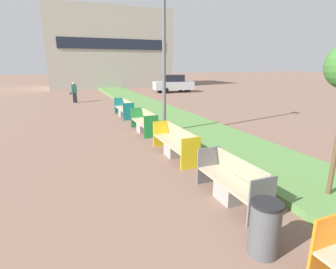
% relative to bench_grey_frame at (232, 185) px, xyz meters
% --- Properties ---
extents(planter_grass_strip, '(2.80, 120.00, 0.18)m').
position_rel_bench_grey_frame_xyz_m(planter_grass_strip, '(2.26, 4.10, -0.27)').
color(planter_grass_strip, '#568442').
rests_on(planter_grass_strip, ground).
extents(building_backdrop, '(15.08, 8.28, 9.56)m').
position_rel_bench_grey_frame_xyz_m(building_backdrop, '(3.06, 32.37, 4.42)').
color(building_backdrop, '#B2AD9E').
rests_on(building_backdrop, ground).
extents(bench_grey_frame, '(0.65, 1.99, 0.94)m').
position_rel_bench_grey_frame_xyz_m(bench_grey_frame, '(0.00, 0.00, 0.00)').
color(bench_grey_frame, gray).
rests_on(bench_grey_frame, ground).
extents(bench_yellow_frame, '(0.65, 2.43, 0.94)m').
position_rel_bench_grey_frame_xyz_m(bench_yellow_frame, '(0.01, 3.15, 0.01)').
color(bench_yellow_frame, gray).
rests_on(bench_yellow_frame, ground).
extents(bench_green_frame, '(0.65, 2.15, 0.94)m').
position_rel_bench_grey_frame_xyz_m(bench_green_frame, '(0.00, 6.56, 0.00)').
color(bench_green_frame, gray).
rests_on(bench_green_frame, ground).
extents(bench_teal_frame, '(0.65, 2.42, 0.94)m').
position_rel_bench_grey_frame_xyz_m(bench_teal_frame, '(0.01, 10.50, 0.01)').
color(bench_teal_frame, gray).
rests_on(bench_teal_frame, ground).
extents(litter_bin, '(0.49, 0.49, 0.91)m').
position_rel_bench_grey_frame_xyz_m(litter_bin, '(-0.56, -1.63, 0.09)').
color(litter_bin, '#4C4F51').
rests_on(litter_bin, ground).
extents(street_lamp_post, '(0.24, 0.44, 7.35)m').
position_rel_bench_grey_frame_xyz_m(street_lamp_post, '(0.61, 5.70, 3.69)').
color(street_lamp_post, '#56595B').
rests_on(street_lamp_post, ground).
extents(pedestrian_walking, '(0.53, 0.24, 1.60)m').
position_rel_bench_grey_frame_xyz_m(pedestrian_walking, '(-2.35, 17.60, 0.44)').
color(pedestrian_walking, '#232633').
rests_on(pedestrian_walking, ground).
extents(parked_car_distant, '(4.40, 2.31, 1.86)m').
position_rel_bench_grey_frame_xyz_m(parked_car_distant, '(7.98, 21.89, 0.55)').
color(parked_car_distant, '#B7BABF').
rests_on(parked_car_distant, ground).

